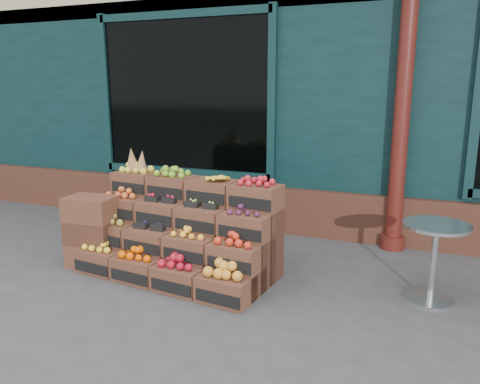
% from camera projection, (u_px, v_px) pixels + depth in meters
% --- Properties ---
extents(ground, '(60.00, 60.00, 0.00)m').
position_uv_depth(ground, '(232.00, 304.00, 4.12)').
color(ground, '#3B3B3D').
rests_on(ground, ground).
extents(shop_facade, '(12.00, 6.24, 4.80)m').
position_uv_depth(shop_facade, '(344.00, 55.00, 8.21)').
color(shop_facade, black).
rests_on(shop_facade, ground).
extents(crate_display, '(2.04, 1.15, 1.22)m').
position_uv_depth(crate_display, '(181.00, 236.00, 4.78)').
color(crate_display, '#532F20').
rests_on(crate_display, ground).
extents(spare_crates, '(0.53, 0.38, 0.75)m').
position_uv_depth(spare_crates, '(92.00, 232.00, 4.93)').
color(spare_crates, '#532F20').
rests_on(spare_crates, ground).
extents(bistro_table, '(0.57, 0.57, 0.72)m').
position_uv_depth(bistro_table, '(434.00, 254.00, 4.08)').
color(bistro_table, '#BABDC2').
rests_on(bistro_table, ground).
extents(shopkeeper, '(0.71, 0.53, 1.77)m').
position_uv_depth(shopkeeper, '(197.00, 152.00, 7.23)').
color(shopkeeper, '#164E24').
rests_on(shopkeeper, ground).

